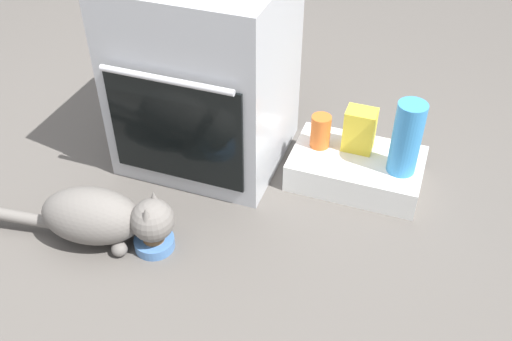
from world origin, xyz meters
The scene contains 8 objects.
ground centered at (0.00, 0.00, 0.00)m, with size 8.00×8.00×0.00m, color #56514C.
oven centered at (-0.02, 0.45, 0.39)m, with size 0.63×0.61×0.79m.
pantry_cabinet centered at (0.62, 0.47, 0.06)m, with size 0.52×0.33×0.12m, color white.
food_bowl centered at (0.02, -0.14, 0.03)m, with size 0.15×0.15×0.08m.
cat centered at (-0.16, -0.17, 0.12)m, with size 0.76×0.27×0.23m.
sauce_jar centered at (0.46, 0.49, 0.19)m, with size 0.08×0.08×0.14m, color #D16023.
water_bottle centered at (0.80, 0.45, 0.27)m, with size 0.11×0.11×0.30m, color #388CD1.
snack_bag centered at (0.61, 0.53, 0.21)m, with size 0.12×0.09×0.18m, color yellow.
Camera 1 is at (0.85, -1.37, 1.54)m, focal length 40.41 mm.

